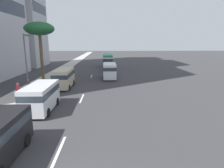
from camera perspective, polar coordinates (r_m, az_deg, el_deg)
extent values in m
plane|color=#38383A|center=(37.45, -5.81, 3.23)|extent=(198.00, 198.00, 0.00)
cube|color=#B2ADA3|center=(38.61, -16.45, 3.17)|extent=(162.00, 3.16, 0.15)
cube|color=silver|center=(11.66, -15.67, -18.83)|extent=(3.20, 0.16, 0.01)
cube|color=silver|center=(20.88, -9.07, -4.30)|extent=(3.20, 0.16, 0.01)
cube|color=silver|center=(34.13, -6.20, 2.33)|extent=(3.20, 0.16, 0.01)
cube|color=silver|center=(39.29, -1.34, 4.54)|extent=(4.46, 1.73, 0.76)
cube|color=#38424C|center=(38.98, -1.34, 5.50)|extent=(2.45, 1.59, 0.62)
cylinder|color=black|center=(40.70, -2.47, 4.48)|extent=(0.64, 0.22, 0.64)
cylinder|color=black|center=(40.71, -0.22, 4.49)|extent=(0.64, 0.22, 0.64)
cylinder|color=black|center=(37.96, -2.52, 3.90)|extent=(0.64, 0.22, 0.64)
cylinder|color=black|center=(37.97, -0.12, 3.91)|extent=(0.64, 0.22, 0.64)
cube|color=beige|center=(26.18, -14.28, 1.87)|extent=(5.38, 1.97, 2.26)
cube|color=#2D3842|center=(26.10, -14.34, 2.94)|extent=(5.39, 1.97, 0.54)
cylinder|color=black|center=(24.64, -12.84, -1.02)|extent=(0.72, 0.24, 0.72)
cylinder|color=black|center=(25.07, -17.04, -1.03)|extent=(0.72, 0.24, 0.72)
cylinder|color=black|center=(27.74, -11.58, 0.54)|extent=(0.72, 0.24, 0.72)
cylinder|color=black|center=(28.12, -15.34, 0.51)|extent=(0.72, 0.24, 0.72)
cube|color=silver|center=(17.89, -20.64, -3.58)|extent=(5.00, 2.05, 2.15)
cube|color=#2D3842|center=(17.77, -20.75, -2.11)|extent=(5.01, 2.05, 0.52)
cylinder|color=black|center=(16.51, -18.83, -8.10)|extent=(0.72, 0.24, 0.72)
cylinder|color=black|center=(17.19, -25.10, -7.82)|extent=(0.72, 0.24, 0.72)
cylinder|color=black|center=(19.24, -16.26, -5.01)|extent=(0.72, 0.24, 0.72)
cylinder|color=black|center=(19.82, -21.73, -4.90)|extent=(0.72, 0.24, 0.72)
cube|color=silver|center=(47.05, -1.31, 6.90)|extent=(7.00, 2.26, 2.35)
cube|color=#268C66|center=(46.94, -1.31, 8.60)|extent=(7.00, 2.26, 0.45)
cube|color=#28333D|center=(47.01, -1.31, 7.44)|extent=(7.01, 2.26, 0.78)
cylinder|color=black|center=(49.18, -2.57, 5.98)|extent=(0.84, 0.26, 0.84)
cylinder|color=black|center=(49.19, -0.06, 5.99)|extent=(0.84, 0.26, 0.84)
cylinder|color=black|center=(45.15, -2.65, 5.39)|extent=(0.84, 0.26, 0.84)
cylinder|color=black|center=(45.16, 0.08, 5.41)|extent=(0.84, 0.26, 0.84)
cylinder|color=black|center=(12.63, -24.40, -15.11)|extent=(0.72, 0.24, 0.72)
cube|color=white|center=(31.74, -0.72, 4.10)|extent=(5.20, 2.06, 2.31)
cube|color=#2D3842|center=(31.66, -0.72, 5.01)|extent=(5.21, 2.06, 0.55)
cylinder|color=black|center=(33.43, -2.44, 2.79)|extent=(0.72, 0.24, 0.72)
cylinder|color=black|center=(33.46, 0.91, 2.81)|extent=(0.72, 0.24, 0.72)
cylinder|color=black|center=(30.36, -2.51, 1.80)|extent=(0.72, 0.24, 0.72)
cylinder|color=black|center=(30.39, 1.18, 1.83)|extent=(0.72, 0.24, 0.72)
cylinder|color=#4C8C66|center=(24.23, -23.79, -1.56)|extent=(0.14, 0.14, 0.79)
cylinder|color=#4C8C66|center=(24.37, -23.65, -1.47)|extent=(0.14, 0.14, 0.79)
cube|color=#333338|center=(24.15, -23.87, 0.11)|extent=(0.37, 0.30, 0.62)
sphere|color=beige|center=(24.07, -23.95, 1.08)|extent=(0.21, 0.21, 0.21)
cylinder|color=gold|center=(22.27, -26.39, -2.92)|extent=(0.14, 0.14, 0.83)
cylinder|color=gold|center=(22.41, -26.23, -2.82)|extent=(0.14, 0.14, 0.83)
cube|color=red|center=(22.17, -26.49, -1.02)|extent=(0.38, 0.39, 0.65)
sphere|color=tan|center=(22.08, -26.60, 0.09)|extent=(0.22, 0.22, 0.22)
cylinder|color=brown|center=(31.31, -20.45, 7.59)|extent=(0.45, 0.45, 7.16)
ellipsoid|color=#236033|center=(31.29, -21.06, 15.33)|extent=(4.37, 4.37, 1.97)
cylinder|color=#4C4C51|center=(22.52, -24.38, 5.04)|extent=(0.14, 0.14, 6.69)
cube|color=#4C4C51|center=(22.22, -24.03, 13.27)|extent=(0.24, 0.90, 0.20)
cube|color=#2D3847|center=(37.13, -29.29, 19.98)|extent=(14.11, 0.08, 2.46)
cube|color=#2D3847|center=(52.27, -20.99, 20.44)|extent=(9.49, 0.08, 2.32)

